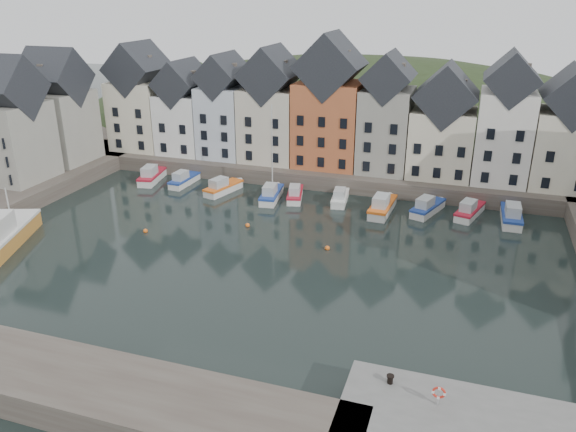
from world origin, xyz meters
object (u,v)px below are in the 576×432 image
at_px(mooring_bollard, 390,379).
at_px(life_ring_post, 439,393).
at_px(boat_d, 271,194).
at_px(boat_a, 152,176).
at_px(large_vessel, 2,235).

distance_m(mooring_bollard, life_ring_post, 3.21).
bearing_deg(boat_d, life_ring_post, -64.05).
bearing_deg(boat_a, large_vessel, -107.86).
height_order(boat_d, large_vessel, boat_d).
bearing_deg(mooring_bollard, boat_a, 137.21).
height_order(boat_d, life_ring_post, boat_d).
relative_size(boat_d, life_ring_post, 9.31).
xyz_separation_m(large_vessel, life_ring_post, (44.19, -12.69, 1.47)).
bearing_deg(large_vessel, life_ring_post, -35.87).
distance_m(large_vessel, life_ring_post, 46.00).
xyz_separation_m(boat_a, large_vessel, (-3.03, -23.80, 0.63)).
bearing_deg(large_vessel, boat_a, 62.90).
bearing_deg(large_vessel, boat_d, 26.11).
bearing_deg(life_ring_post, boat_a, 138.44).
xyz_separation_m(boat_d, large_vessel, (-21.23, -21.95, 0.61)).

